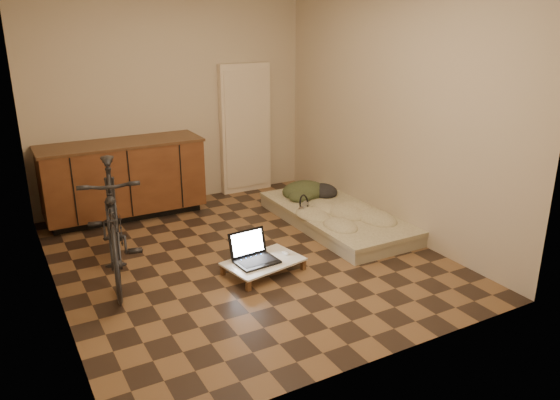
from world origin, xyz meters
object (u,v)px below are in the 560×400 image
futon (337,217)px  laptop (254,255)px  bicycle (113,216)px  lap_desk (263,262)px

futon → laptop: size_ratio=4.92×
bicycle → lap_desk: 1.43m
futon → laptop: laptop is taller
lap_desk → laptop: laptop is taller
lap_desk → laptop: bearing=138.7°
bicycle → lap_desk: bicycle is taller
futon → lap_desk: futon is taller
bicycle → futon: 2.55m
bicycle → laptop: 1.33m
bicycle → futon: size_ratio=0.90×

